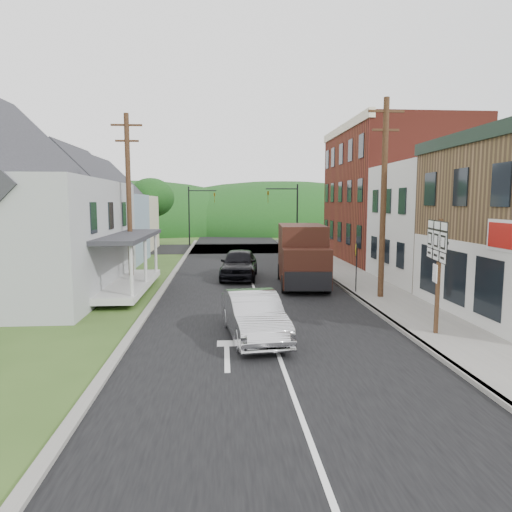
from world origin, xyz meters
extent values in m
plane|color=#2D4719|center=(0.00, 0.00, 0.00)|extent=(120.00, 120.00, 0.00)
cube|color=black|center=(0.00, 10.00, 0.00)|extent=(9.00, 90.00, 0.02)
cube|color=black|center=(0.00, 27.00, 0.00)|extent=(60.00, 9.00, 0.02)
cube|color=slate|center=(5.90, 8.00, 0.07)|extent=(2.80, 55.00, 0.15)
cube|color=slate|center=(4.55, 8.00, 0.07)|extent=(0.20, 55.00, 0.15)
cube|color=slate|center=(-4.65, 8.00, 0.06)|extent=(0.30, 55.00, 0.12)
cube|color=silver|center=(11.30, 7.50, 3.25)|extent=(8.00, 7.00, 6.50)
cube|color=maroon|center=(11.30, 17.00, 5.00)|extent=(8.00, 12.00, 10.00)
cube|color=#A7ABAD|center=(-12.00, 6.00, 2.75)|extent=(10.00, 12.00, 5.50)
cube|color=#7D95AA|center=(-11.00, 17.00, 2.50)|extent=(7.00, 8.00, 5.00)
cube|color=beige|center=(-11.50, 26.00, 2.50)|extent=(7.00, 8.00, 5.00)
cylinder|color=#472D19|center=(5.60, 3.50, 4.50)|extent=(0.26, 0.26, 9.00)
cube|color=#472D19|center=(5.60, 3.50, 8.40)|extent=(1.60, 0.10, 0.10)
cube|color=#472D19|center=(5.60, 3.50, 7.60)|extent=(1.20, 0.10, 0.10)
cylinder|color=#472D19|center=(-6.50, 8.00, 4.50)|extent=(0.26, 0.26, 9.00)
cube|color=#472D19|center=(-6.50, 8.00, 8.40)|extent=(1.60, 0.10, 0.10)
cube|color=#472D19|center=(-6.50, 8.00, 7.60)|extent=(1.20, 0.10, 0.10)
cylinder|color=black|center=(5.00, 23.50, 3.00)|extent=(0.14, 0.14, 6.00)
cylinder|color=black|center=(3.60, 23.50, 5.60)|extent=(2.80, 0.10, 0.10)
imported|color=olive|center=(2.40, 23.50, 4.90)|extent=(0.16, 0.20, 1.00)
cylinder|color=black|center=(-5.00, 30.50, 3.00)|extent=(0.14, 0.14, 6.00)
cylinder|color=black|center=(-3.60, 30.50, 5.60)|extent=(2.80, 0.10, 0.10)
imported|color=olive|center=(-2.40, 30.50, 4.90)|extent=(0.16, 0.20, 1.00)
cylinder|color=#382616|center=(-9.00, 32.00, 1.96)|extent=(0.36, 0.36, 3.92)
ellipsoid|color=#12330F|center=(-9.00, 32.00, 4.90)|extent=(4.80, 4.80, 4.08)
ellipsoid|color=#12330F|center=(0.00, 55.00, 0.00)|extent=(90.00, 30.00, 16.00)
imported|color=#B8B7BD|center=(-0.60, -2.07, 0.75)|extent=(2.16, 4.74, 1.51)
imported|color=black|center=(-0.65, 9.82, 0.86)|extent=(2.54, 5.21, 1.71)
cube|color=black|center=(2.66, 7.70, 1.77)|extent=(2.67, 4.62, 2.93)
cube|color=black|center=(2.45, 5.08, 1.26)|extent=(2.44, 1.80, 1.92)
cube|color=black|center=(2.46, 5.29, 2.07)|extent=(2.21, 1.38, 0.05)
cube|color=black|center=(2.38, 4.23, 0.76)|extent=(2.23, 0.33, 0.91)
cylinder|color=black|center=(1.40, 5.27, 0.45)|extent=(0.35, 0.93, 0.91)
cylinder|color=black|center=(3.51, 5.10, 0.45)|extent=(0.35, 0.93, 0.91)
cylinder|color=black|center=(1.72, 9.30, 0.45)|extent=(0.35, 0.93, 0.91)
cylinder|color=black|center=(3.83, 9.13, 0.45)|extent=(0.35, 0.93, 0.91)
cube|color=#472D19|center=(5.41, -2.37, 2.04)|extent=(0.14, 0.14, 3.77)
cube|color=black|center=(5.35, -2.36, 3.22)|extent=(0.43, 2.13, 0.09)
cube|color=white|center=(5.17, -3.09, 3.71)|extent=(0.13, 0.59, 0.24)
cube|color=white|center=(5.17, -3.09, 3.22)|extent=(0.14, 0.64, 0.59)
cube|color=white|center=(5.17, -3.09, 2.74)|extent=(0.13, 0.59, 0.30)
cube|color=white|center=(5.30, -2.35, 3.71)|extent=(0.13, 0.59, 0.24)
cube|color=white|center=(5.30, -2.35, 3.22)|extent=(0.14, 0.64, 0.59)
cube|color=white|center=(5.30, -2.35, 2.74)|extent=(0.13, 0.59, 0.30)
cube|color=white|center=(5.44, -1.61, 3.71)|extent=(0.13, 0.59, 0.24)
cube|color=white|center=(5.44, -1.61, 3.22)|extent=(0.14, 0.64, 0.59)
cube|color=white|center=(5.44, -1.61, 2.74)|extent=(0.13, 0.59, 0.30)
cube|color=white|center=(5.30, -2.35, 2.15)|extent=(0.11, 0.48, 0.59)
cylinder|color=black|center=(4.80, 4.69, 1.26)|extent=(0.07, 0.07, 2.22)
cube|color=black|center=(4.74, 4.69, 2.19)|extent=(0.26, 0.61, 0.66)
cube|color=yellow|center=(4.75, 4.69, 2.19)|extent=(0.24, 0.55, 0.59)
camera|label=1|loc=(-1.59, -16.56, 4.46)|focal=32.00mm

